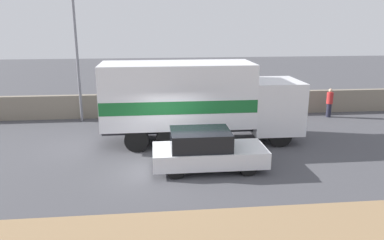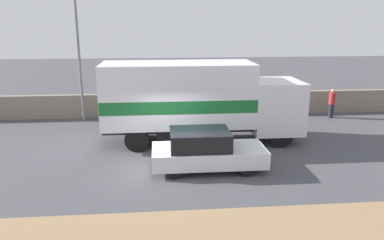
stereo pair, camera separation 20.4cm
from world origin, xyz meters
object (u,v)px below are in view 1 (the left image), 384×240
(car_hatchback, at_px, (206,150))
(pedestrian, at_px, (329,102))
(street_lamp, at_px, (76,38))
(box_truck, at_px, (196,99))

(car_hatchback, bearing_deg, pedestrian, 40.55)
(street_lamp, relative_size, car_hatchback, 1.86)
(box_truck, height_order, car_hatchback, box_truck)
(box_truck, height_order, pedestrian, box_truck)
(box_truck, relative_size, car_hatchback, 2.11)
(street_lamp, distance_m, pedestrian, 13.87)
(pedestrian, bearing_deg, street_lamp, 177.90)
(box_truck, bearing_deg, car_hatchback, -89.63)
(street_lamp, distance_m, box_truck, 7.30)
(car_hatchback, xyz_separation_m, pedestrian, (7.78, 6.65, 0.12))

